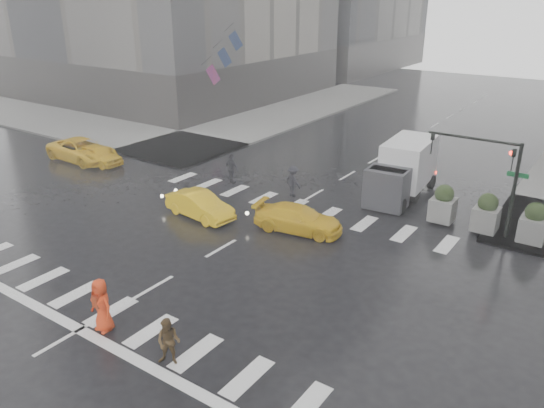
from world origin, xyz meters
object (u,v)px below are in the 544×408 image
Objects in this scene: traffic_signal_pole at (493,168)px; pedestrian_brown at (169,342)px; pedestrian_orange at (102,305)px; taxi_mid at (200,205)px; taxi_front at (98,155)px; box_truck at (403,169)px.

traffic_signal_pole is 2.94× the size of pedestrian_brown.
pedestrian_brown is at bearing 3.56° from pedestrian_orange.
taxi_mid is (-3.74, 8.89, -0.30)m from pedestrian_orange.
taxi_mid is at bearing 116.33° from pedestrian_orange.
taxi_mid is (11.30, -2.77, 0.00)m from taxi_front.
taxi_front is at bearing 83.28° from taxi_mid.
pedestrian_brown is at bearing -95.76° from box_truck.
taxi_mid is (-6.76, 8.89, -0.13)m from pedestrian_brown.
traffic_signal_pole is at bearing -56.88° from taxi_mid.
taxi_mid is at bearing -153.92° from traffic_signal_pole.
pedestrian_orange is 9.66m from taxi_mid.
box_truck is at bearing 63.30° from pedestrian_brown.
taxi_front is 11.64m from taxi_mid.
traffic_signal_pole is 5.76m from box_truck.
traffic_signal_pole is 15.92m from pedestrian_brown.
box_truck is (0.34, 17.23, 0.85)m from pedestrian_brown.
traffic_signal_pole is 13.70m from taxi_mid.
traffic_signal_pole is 23.74m from taxi_front.
pedestrian_brown is at bearing -135.70° from taxi_mid.
box_truck is (3.36, 17.23, 0.68)m from pedestrian_orange.
pedestrian_orange is (-3.02, -0.00, 0.17)m from pedestrian_brown.
traffic_signal_pole is 0.79× the size of box_truck.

